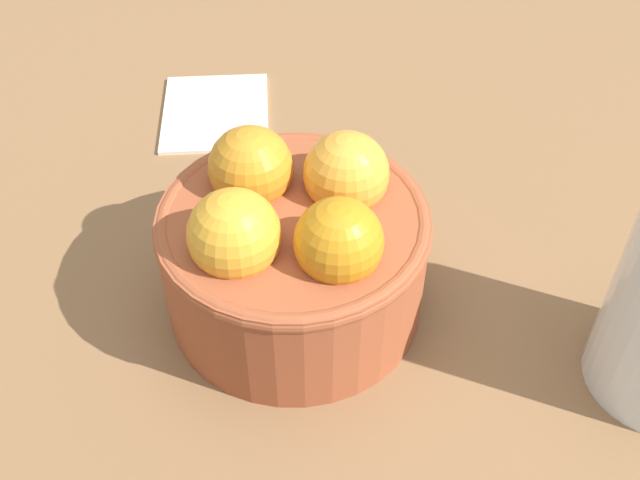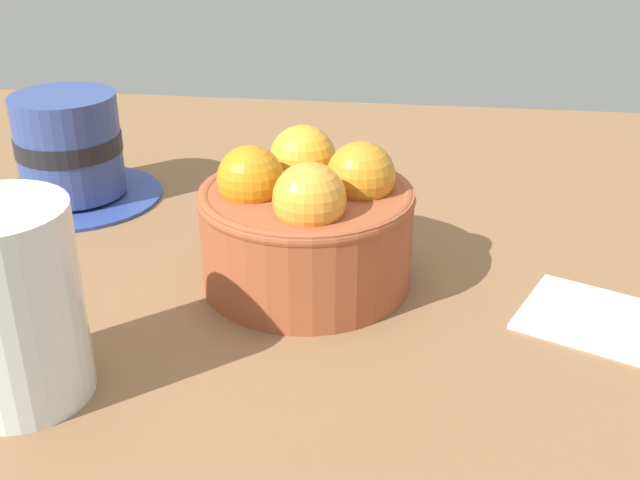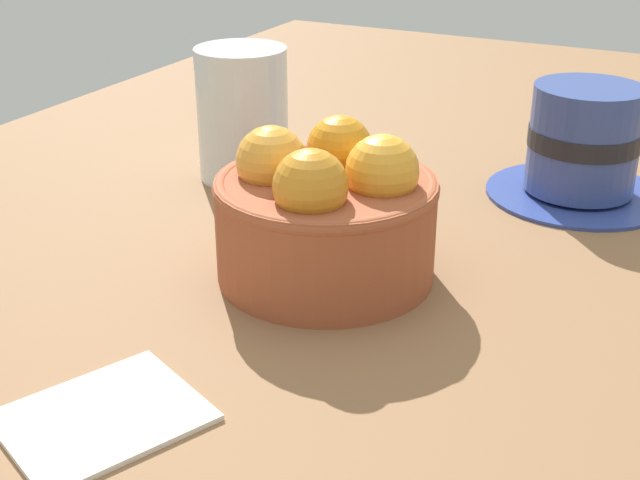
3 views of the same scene
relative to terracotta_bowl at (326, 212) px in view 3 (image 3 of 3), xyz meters
The scene contains 5 objects.
ground_plane 6.42cm from the terracotta_bowl, 31.13° to the left, with size 152.84×87.17×3.92cm, color brown.
terracotta_bowl is the anchor object (origin of this frame).
coffee_cup 24.53cm from the terracotta_bowl, 28.62° to the right, with size 14.38×14.38×8.94cm.
water_glass 19.55cm from the terracotta_bowl, 47.04° to the left, with size 7.49×7.49×10.88cm, color silver.
folded_napkin 19.53cm from the terracotta_bowl, behind, with size 9.26×7.60×0.60cm, color white.
Camera 3 is at (-45.09, -22.44, 25.95)cm, focal length 48.50 mm.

